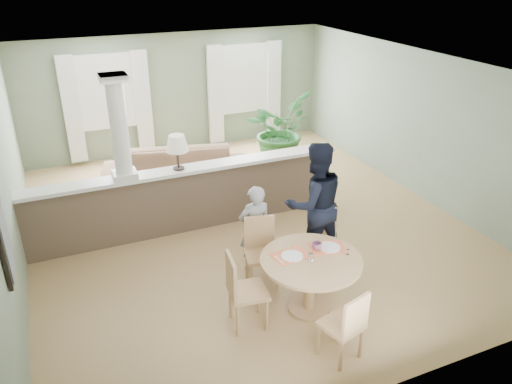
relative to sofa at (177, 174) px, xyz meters
name	(u,v)px	position (x,y,z in m)	size (l,w,h in m)	color
ground	(245,223)	(0.75, -1.62, -0.41)	(8.00, 8.00, 0.00)	tan
room_shell	(228,112)	(0.72, -0.99, 1.40)	(7.02, 8.02, 2.71)	gray
pony_wall	(184,191)	(-0.24, -1.42, 0.30)	(5.32, 0.38, 2.70)	brown
sofa	(177,174)	(0.00, 0.00, 0.00)	(2.79, 1.09, 0.81)	#8E6F4D
houseplant	(279,130)	(2.44, 0.58, 0.40)	(1.45, 1.26, 1.62)	#276228
dining_table	(311,269)	(0.64, -4.11, 0.21)	(1.29, 1.29, 0.88)	tan
chair_far_boy	(261,248)	(0.31, -3.29, 0.13)	(0.53, 0.53, 0.98)	tan
chair_far_man	(321,236)	(1.25, -3.31, 0.12)	(0.61, 0.61, 0.96)	tan
chair_near	(347,324)	(0.57, -5.07, 0.10)	(0.52, 0.52, 0.92)	tan
chair_side	(242,288)	(-0.28, -4.05, 0.15)	(0.51, 0.51, 1.01)	tan
child_person	(255,229)	(0.36, -2.97, 0.26)	(0.49, 0.32, 1.34)	gray
man_person	(314,204)	(1.25, -3.08, 0.54)	(0.92, 0.72, 1.89)	black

